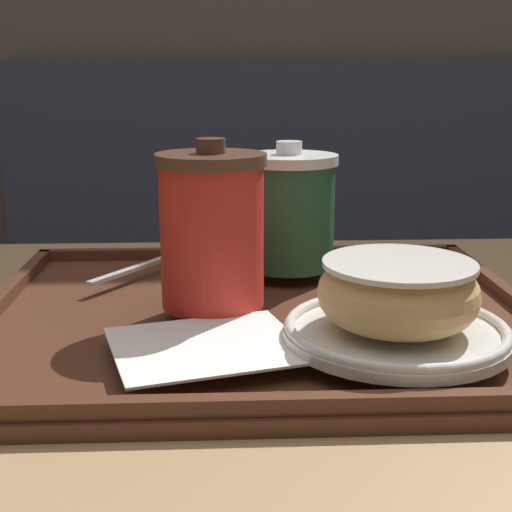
# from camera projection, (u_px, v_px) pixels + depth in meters

# --- Properties ---
(booth_bench) EXTENTS (1.26, 0.44, 1.00)m
(booth_bench) POSITION_uv_depth(u_px,v_px,m) (291.00, 378.00, 1.58)
(booth_bench) COLOR #33384C
(booth_bench) RESTS_ON ground_plane
(cafe_table) EXTENTS (0.85, 0.66, 0.76)m
(cafe_table) POSITION_uv_depth(u_px,v_px,m) (223.00, 507.00, 0.67)
(cafe_table) COLOR tan
(cafe_table) RESTS_ON ground_plane
(serving_tray) EXTENTS (0.48, 0.40, 0.02)m
(serving_tray) POSITION_uv_depth(u_px,v_px,m) (256.00, 318.00, 0.63)
(serving_tray) COLOR #512D1E
(serving_tray) RESTS_ON cafe_table
(napkin_paper) EXTENTS (0.16, 0.15, 0.00)m
(napkin_paper) POSITION_uv_depth(u_px,v_px,m) (202.00, 345.00, 0.52)
(napkin_paper) COLOR white
(napkin_paper) RESTS_ON serving_tray
(coffee_cup_front) EXTENTS (0.09, 0.09, 0.14)m
(coffee_cup_front) POSITION_uv_depth(u_px,v_px,m) (208.00, 230.00, 0.60)
(coffee_cup_front) COLOR red
(coffee_cup_front) RESTS_ON serving_tray
(coffee_cup_rear) EXTENTS (0.10, 0.10, 0.13)m
(coffee_cup_rear) POSITION_uv_depth(u_px,v_px,m) (286.00, 210.00, 0.73)
(coffee_cup_rear) COLOR #235638
(coffee_cup_rear) RESTS_ON serving_tray
(plate_with_chocolate_donut) EXTENTS (0.17, 0.17, 0.01)m
(plate_with_chocolate_donut) POSITION_uv_depth(u_px,v_px,m) (392.00, 331.00, 0.53)
(plate_with_chocolate_donut) COLOR white
(plate_with_chocolate_donut) RESTS_ON serving_tray
(donut_chocolate_glazed) EXTENTS (0.12, 0.12, 0.05)m
(donut_chocolate_glazed) POSITION_uv_depth(u_px,v_px,m) (394.00, 292.00, 0.53)
(donut_chocolate_glazed) COLOR #DBB270
(donut_chocolate_glazed) RESTS_ON plate_with_chocolate_donut
(spoon) EXTENTS (0.11, 0.15, 0.01)m
(spoon) POSITION_uv_depth(u_px,v_px,m) (167.00, 254.00, 0.77)
(spoon) COLOR silver
(spoon) RESTS_ON serving_tray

